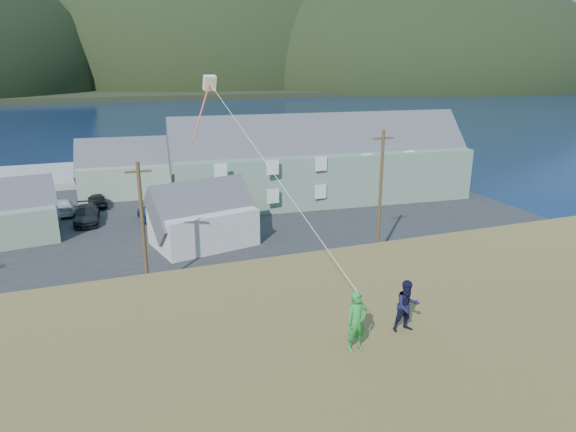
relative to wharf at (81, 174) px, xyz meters
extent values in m
plane|color=#0A1638|center=(6.00, -40.00, -0.45)|extent=(900.00, 900.00, 0.00)
cube|color=#4C3D19|center=(6.00, -42.00, -0.40)|extent=(110.00, 8.00, 0.10)
cube|color=#28282B|center=(6.00, -23.00, -0.39)|extent=(72.00, 36.00, 0.12)
cube|color=gray|center=(0.00, 0.00, 0.00)|extent=(26.00, 14.00, 0.90)
cube|color=black|center=(6.00, 290.00, 0.55)|extent=(900.00, 320.00, 2.00)
ellipsoid|color=black|center=(-14.00, 260.00, 1.55)|extent=(200.00, 180.00, 100.00)
ellipsoid|color=black|center=(76.00, 250.00, 1.55)|extent=(230.00, 207.00, 142.60)
ellipsoid|color=black|center=(186.00, 230.00, 1.55)|extent=(280.00, 252.00, 134.40)
ellipsoid|color=black|center=(306.00, 260.00, 1.55)|extent=(240.00, 216.00, 100.80)
cube|color=slate|center=(24.65, -20.70, 2.34)|extent=(31.83, 11.60, 5.34)
cube|color=#47474C|center=(24.65, -20.70, 6.44)|extent=(32.31, 11.47, 8.74)
cube|color=gray|center=(-5.74, -24.18, 1.14)|extent=(8.98, 6.65, 2.94)
cube|color=beige|center=(9.79, -30.67, 1.18)|extent=(8.54, 6.90, 3.02)
cube|color=#47474C|center=(9.79, -30.67, 3.44)|extent=(9.01, 6.92, 5.30)
cube|color=gray|center=(5.69, -11.28, 1.43)|extent=(11.61, 7.64, 3.53)
cube|color=#47474C|center=(5.69, -11.28, 4.19)|extent=(12.10, 7.58, 6.51)
cylinder|color=#47331E|center=(4.54, -38.50, 3.96)|extent=(0.24, 0.24, 8.59)
cylinder|color=#47331E|center=(21.47, -38.50, 4.54)|extent=(0.24, 0.24, 9.74)
imported|color=black|center=(1.81, -15.56, 0.36)|extent=(2.00, 4.19, 1.38)
imported|color=navy|center=(6.18, -22.02, 0.34)|extent=(1.74, 4.01, 1.35)
imported|color=black|center=(0.80, -21.13, 0.44)|extent=(2.39, 5.38, 1.53)
imported|color=#385C8C|center=(9.11, -15.15, 0.41)|extent=(2.08, 4.66, 1.49)
imported|color=silver|center=(-1.42, -17.16, 0.40)|extent=(2.47, 5.16, 1.45)
imported|color=white|center=(-2.77, -22.17, 0.35)|extent=(2.26, 4.88, 1.36)
imported|color=#258932|center=(8.27, -59.63, 7.57)|extent=(0.64, 0.46, 1.65)
imported|color=black|center=(10.07, -59.23, 7.51)|extent=(0.78, 0.63, 1.52)
cube|color=beige|center=(6.59, -50.56, 13.29)|extent=(0.49, 0.47, 0.60)
cylinder|color=#EA493D|center=(5.99, -51.81, 12.39)|extent=(0.06, 0.06, 3.31)
cylinder|color=white|center=(7.43, -55.10, 10.85)|extent=(0.02, 0.02, 10.45)
camera|label=1|loc=(2.39, -70.26, 14.10)|focal=32.00mm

